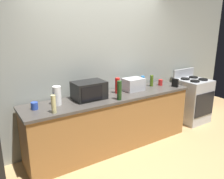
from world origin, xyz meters
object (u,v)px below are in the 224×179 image
(toaster_oven, at_px, (133,84))
(mug_blue, at_px, (34,106))
(stove_range, at_px, (192,100))
(bottle_hot_sauce, at_px, (117,86))
(bottle_wine, at_px, (119,90))
(mug_red, at_px, (160,82))
(cordless_phone, at_px, (175,83))
(paper_towel_roll, at_px, (57,96))
(bottle_olive_oil, at_px, (152,81))
(bottle_spray_cleaner, at_px, (143,81))
(microwave, at_px, (89,90))
(bottle_vinegar, at_px, (54,104))

(toaster_oven, bearing_deg, mug_blue, -179.42)
(stove_range, height_order, bottle_hot_sauce, bottle_hot_sauce)
(stove_range, relative_size, mug_blue, 10.91)
(toaster_oven, bearing_deg, bottle_wine, -149.04)
(stove_range, height_order, toaster_oven, toaster_oven)
(toaster_oven, height_order, mug_red, toaster_oven)
(stove_range, height_order, cordless_phone, stove_range)
(stove_range, xyz_separation_m, paper_towel_roll, (-2.88, 0.05, 0.57))
(bottle_olive_oil, bearing_deg, bottle_hot_sauce, -177.61)
(bottle_spray_cleaner, distance_m, mug_red, 0.34)
(stove_range, xyz_separation_m, bottle_spray_cleaner, (-1.20, 0.20, 0.53))
(microwave, bearing_deg, paper_towel_roll, 179.75)
(bottle_wine, bearing_deg, mug_red, 14.20)
(bottle_spray_cleaner, bearing_deg, bottle_vinegar, -167.03)
(microwave, relative_size, bottle_olive_oil, 2.37)
(toaster_oven, bearing_deg, bottle_olive_oil, 4.71)
(microwave, relative_size, toaster_oven, 1.41)
(bottle_vinegar, xyz_separation_m, mug_blue, (-0.18, 0.26, -0.07))
(paper_towel_roll, height_order, cordless_phone, paper_towel_roll)
(mug_red, bearing_deg, mug_blue, -179.86)
(stove_range, xyz_separation_m, bottle_vinegar, (-3.02, -0.22, 0.56))
(toaster_oven, distance_m, bottle_hot_sauce, 0.33)
(microwave, xyz_separation_m, bottle_wine, (0.36, -0.28, 0.01))
(bottle_hot_sauce, relative_size, bottle_vinegar, 1.08)
(stove_range, xyz_separation_m, mug_red, (-0.90, 0.05, 0.49))
(microwave, relative_size, paper_towel_roll, 1.78)
(toaster_oven, relative_size, bottle_spray_cleaner, 1.84)
(toaster_oven, bearing_deg, paper_towel_roll, -179.58)
(bottle_hot_sauce, height_order, mug_red, bottle_hot_sauce)
(paper_towel_roll, height_order, bottle_spray_cleaner, paper_towel_roll)
(microwave, xyz_separation_m, bottle_vinegar, (-0.64, -0.27, -0.02))
(stove_range, distance_m, paper_towel_roll, 2.94)
(paper_towel_roll, bearing_deg, bottle_wine, -18.30)
(bottle_hot_sauce, bearing_deg, cordless_phone, -12.31)
(bottle_hot_sauce, bearing_deg, bottle_spray_cleaner, 11.68)
(bottle_spray_cleaner, bearing_deg, toaster_oven, -156.84)
(toaster_oven, height_order, bottle_hot_sauce, bottle_hot_sauce)
(paper_towel_roll, bearing_deg, cordless_phone, -6.04)
(paper_towel_roll, relative_size, mug_red, 2.50)
(bottle_wine, bearing_deg, bottle_olive_oil, 19.40)
(toaster_oven, relative_size, bottle_hot_sauce, 1.32)
(bottle_hot_sauce, distance_m, mug_red, 0.96)
(microwave, xyz_separation_m, bottle_spray_cleaner, (1.18, 0.15, -0.04))
(mug_blue, bearing_deg, paper_towel_roll, 1.23)
(paper_towel_roll, relative_size, bottle_olive_oil, 1.33)
(microwave, bearing_deg, bottle_spray_cleaner, 7.33)
(bottle_wine, xyz_separation_m, bottle_spray_cleaner, (0.82, 0.43, -0.05))
(paper_towel_roll, xyz_separation_m, bottle_wine, (0.86, -0.28, 0.01))
(stove_range, relative_size, toaster_oven, 3.18)
(paper_towel_roll, bearing_deg, toaster_oven, 0.42)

